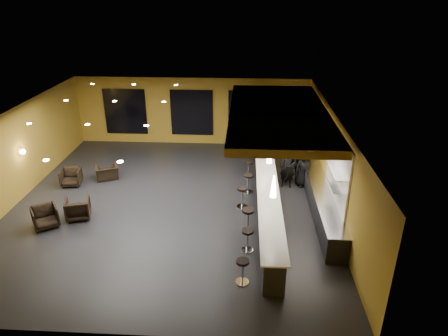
# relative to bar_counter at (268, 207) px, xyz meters

# --- Properties ---
(floor) EXTENTS (12.00, 13.00, 0.10)m
(floor) POSITION_rel_bar_counter_xyz_m (-3.65, 1.00, -0.55)
(floor) COLOR black
(floor) RESTS_ON ground
(ceiling) EXTENTS (12.00, 13.00, 0.10)m
(ceiling) POSITION_rel_bar_counter_xyz_m (-3.65, 1.00, 3.05)
(ceiling) COLOR black
(wall_back) EXTENTS (12.00, 0.10, 3.50)m
(wall_back) POSITION_rel_bar_counter_xyz_m (-3.65, 7.55, 1.25)
(wall_back) COLOR #A78025
(wall_back) RESTS_ON floor
(wall_front) EXTENTS (12.00, 0.10, 3.50)m
(wall_front) POSITION_rel_bar_counter_xyz_m (-3.65, -5.55, 1.25)
(wall_front) COLOR #A78025
(wall_front) RESTS_ON floor
(wall_left) EXTENTS (0.10, 13.00, 3.50)m
(wall_left) POSITION_rel_bar_counter_xyz_m (-9.70, 1.00, 1.25)
(wall_left) COLOR #A78025
(wall_left) RESTS_ON floor
(wall_right) EXTENTS (0.10, 13.00, 3.50)m
(wall_right) POSITION_rel_bar_counter_xyz_m (2.40, 1.00, 1.25)
(wall_right) COLOR #A78025
(wall_right) RESTS_ON floor
(wood_soffit) EXTENTS (3.60, 8.00, 0.28)m
(wood_soffit) POSITION_rel_bar_counter_xyz_m (0.35, 2.00, 2.86)
(wood_soffit) COLOR olive
(wood_soffit) RESTS_ON ceiling
(window_left) EXTENTS (2.20, 0.06, 2.40)m
(window_left) POSITION_rel_bar_counter_xyz_m (-7.15, 7.44, 1.20)
(window_left) COLOR black
(window_left) RESTS_ON wall_back
(window_center) EXTENTS (2.20, 0.06, 2.40)m
(window_center) POSITION_rel_bar_counter_xyz_m (-3.65, 7.44, 1.20)
(window_center) COLOR black
(window_center) RESTS_ON wall_back
(window_right) EXTENTS (2.20, 0.06, 2.40)m
(window_right) POSITION_rel_bar_counter_xyz_m (-0.65, 7.44, 1.20)
(window_right) COLOR black
(window_right) RESTS_ON wall_back
(tile_backsplash) EXTENTS (0.06, 3.20, 2.40)m
(tile_backsplash) POSITION_rel_bar_counter_xyz_m (2.31, 0.00, 1.50)
(tile_backsplash) COLOR white
(tile_backsplash) RESTS_ON wall_right
(bar_counter) EXTENTS (0.60, 8.00, 1.00)m
(bar_counter) POSITION_rel_bar_counter_xyz_m (0.00, 0.00, 0.00)
(bar_counter) COLOR black
(bar_counter) RESTS_ON floor
(bar_top) EXTENTS (0.78, 8.10, 0.05)m
(bar_top) POSITION_rel_bar_counter_xyz_m (0.00, 0.00, 0.52)
(bar_top) COLOR white
(bar_top) RESTS_ON bar_counter
(prep_counter) EXTENTS (0.70, 6.00, 0.86)m
(prep_counter) POSITION_rel_bar_counter_xyz_m (2.00, 0.50, -0.07)
(prep_counter) COLOR black
(prep_counter) RESTS_ON floor
(prep_top) EXTENTS (0.72, 6.00, 0.03)m
(prep_top) POSITION_rel_bar_counter_xyz_m (2.00, 0.50, 0.39)
(prep_top) COLOR silver
(prep_top) RESTS_ON prep_counter
(wall_shelf_lower) EXTENTS (0.30, 1.50, 0.03)m
(wall_shelf_lower) POSITION_rel_bar_counter_xyz_m (2.17, -0.20, 1.10)
(wall_shelf_lower) COLOR silver
(wall_shelf_lower) RESTS_ON wall_right
(wall_shelf_upper) EXTENTS (0.30, 1.50, 0.03)m
(wall_shelf_upper) POSITION_rel_bar_counter_xyz_m (2.17, -0.20, 1.55)
(wall_shelf_upper) COLOR silver
(wall_shelf_upper) RESTS_ON wall_right
(column) EXTENTS (0.60, 0.60, 3.50)m
(column) POSITION_rel_bar_counter_xyz_m (0.00, 4.60, 1.25)
(column) COLOR brown
(column) RESTS_ON floor
(wall_sconce) EXTENTS (0.22, 0.22, 0.22)m
(wall_sconce) POSITION_rel_bar_counter_xyz_m (-9.53, 1.50, 1.30)
(wall_sconce) COLOR #FFE5B2
(wall_sconce) RESTS_ON wall_left
(pendant_0) EXTENTS (0.20, 0.20, 0.70)m
(pendant_0) POSITION_rel_bar_counter_xyz_m (0.00, -2.00, 1.85)
(pendant_0) COLOR white
(pendant_0) RESTS_ON wood_soffit
(pendant_1) EXTENTS (0.20, 0.20, 0.70)m
(pendant_1) POSITION_rel_bar_counter_xyz_m (0.00, 0.50, 1.85)
(pendant_1) COLOR white
(pendant_1) RESTS_ON wood_soffit
(pendant_2) EXTENTS (0.20, 0.20, 0.70)m
(pendant_2) POSITION_rel_bar_counter_xyz_m (0.00, 3.00, 1.85)
(pendant_2) COLOR white
(pendant_2) RESTS_ON wood_soffit
(staff_a) EXTENTS (0.68, 0.48, 1.76)m
(staff_a) POSITION_rel_bar_counter_xyz_m (0.93, 2.62, 0.38)
(staff_a) COLOR black
(staff_a) RESTS_ON floor
(staff_b) EXTENTS (0.96, 0.80, 1.80)m
(staff_b) POSITION_rel_bar_counter_xyz_m (1.29, 2.97, 0.40)
(staff_b) COLOR black
(staff_b) RESTS_ON floor
(staff_c) EXTENTS (0.91, 0.75, 1.59)m
(staff_c) POSITION_rel_bar_counter_xyz_m (1.60, 2.75, 0.30)
(staff_c) COLOR black
(staff_c) RESTS_ON floor
(armchair_a) EXTENTS (1.14, 1.14, 0.75)m
(armchair_a) POSITION_rel_bar_counter_xyz_m (-7.75, -0.92, -0.12)
(armchair_a) COLOR black
(armchair_a) RESTS_ON floor
(armchair_b) EXTENTS (1.03, 1.05, 0.77)m
(armchair_b) POSITION_rel_bar_counter_xyz_m (-6.84, -0.28, -0.12)
(armchair_b) COLOR black
(armchair_b) RESTS_ON floor
(armchair_c) EXTENTS (0.91, 0.93, 0.73)m
(armchair_c) POSITION_rel_bar_counter_xyz_m (-8.15, 2.27, -0.13)
(armchair_c) COLOR black
(armchair_c) RESTS_ON floor
(armchair_d) EXTENTS (1.20, 1.14, 0.62)m
(armchair_d) POSITION_rel_bar_counter_xyz_m (-6.84, 2.96, -0.19)
(armchair_d) COLOR black
(armchair_d) RESTS_ON floor
(bar_stool_0) EXTENTS (0.39, 0.39, 0.77)m
(bar_stool_0) POSITION_rel_bar_counter_xyz_m (-0.86, -3.47, -0.01)
(bar_stool_0) COLOR silver
(bar_stool_0) RESTS_ON floor
(bar_stool_1) EXTENTS (0.38, 0.38, 0.76)m
(bar_stool_1) POSITION_rel_bar_counter_xyz_m (-0.72, -1.95, -0.01)
(bar_stool_1) COLOR silver
(bar_stool_1) RESTS_ON floor
(bar_stool_2) EXTENTS (0.43, 0.43, 0.85)m
(bar_stool_2) POSITION_rel_bar_counter_xyz_m (-0.71, -0.83, 0.04)
(bar_stool_2) COLOR silver
(bar_stool_2) RESTS_ON floor
(bar_stool_3) EXTENTS (0.42, 0.42, 0.83)m
(bar_stool_3) POSITION_rel_bar_counter_xyz_m (-0.92, 0.80, 0.03)
(bar_stool_3) COLOR silver
(bar_stool_3) RESTS_ON floor
(bar_stool_4) EXTENTS (0.40, 0.40, 0.78)m
(bar_stool_4) POSITION_rel_bar_counter_xyz_m (-0.70, 2.02, 0.00)
(bar_stool_4) COLOR silver
(bar_stool_4) RESTS_ON floor
(bar_stool_5) EXTENTS (0.37, 0.37, 0.74)m
(bar_stool_5) POSITION_rel_bar_counter_xyz_m (-0.68, 3.41, -0.03)
(bar_stool_5) COLOR silver
(bar_stool_5) RESTS_ON floor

